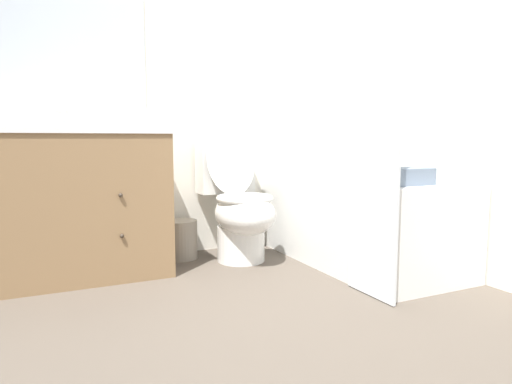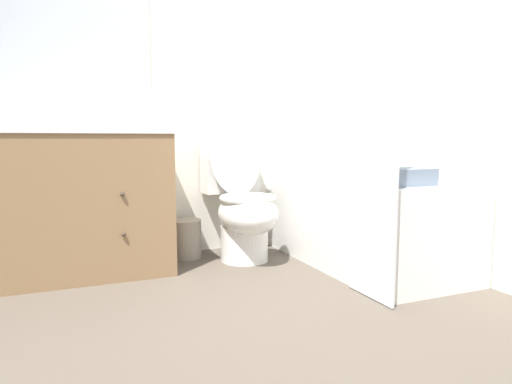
{
  "view_description": "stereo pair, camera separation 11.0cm",
  "coord_description": "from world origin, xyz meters",
  "px_view_note": "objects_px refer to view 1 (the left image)",
  "views": [
    {
      "loc": [
        -0.91,
        -1.52,
        0.82
      ],
      "look_at": [
        0.16,
        0.73,
        0.53
      ],
      "focal_mm": 32.0,
      "sensor_mm": 36.0,
      "label": 1
    },
    {
      "loc": [
        -0.81,
        -1.57,
        0.82
      ],
      "look_at": [
        0.16,
        0.73,
        0.53
      ],
      "focal_mm": 32.0,
      "sensor_mm": 36.0,
      "label": 2
    }
  ],
  "objects_px": {
    "vanity_cabinet": "(69,202)",
    "soap_dispenser": "(143,119)",
    "wastebasket": "(181,239)",
    "bathtub": "(356,219)",
    "sink_faucet": "(64,123)",
    "toilet": "(239,207)",
    "bath_towel_folded": "(399,176)",
    "tissue_box": "(105,120)"
  },
  "relations": [
    {
      "from": "sink_faucet",
      "to": "soap_dispenser",
      "type": "distance_m",
      "value": 0.48
    },
    {
      "from": "sink_faucet",
      "to": "bath_towel_folded",
      "type": "relative_size",
      "value": 0.42
    },
    {
      "from": "toilet",
      "to": "bathtub",
      "type": "xyz_separation_m",
      "value": [
        0.69,
        -0.37,
        -0.08
      ]
    },
    {
      "from": "sink_faucet",
      "to": "tissue_box",
      "type": "relative_size",
      "value": 1.01
    },
    {
      "from": "vanity_cabinet",
      "to": "toilet",
      "type": "relative_size",
      "value": 1.24
    },
    {
      "from": "wastebasket",
      "to": "soap_dispenser",
      "type": "bearing_deg",
      "value": -159.21
    },
    {
      "from": "tissue_box",
      "to": "soap_dispenser",
      "type": "height_order",
      "value": "soap_dispenser"
    },
    {
      "from": "vanity_cabinet",
      "to": "toilet",
      "type": "xyz_separation_m",
      "value": [
        1.05,
        -0.07,
        -0.08
      ]
    },
    {
      "from": "bathtub",
      "to": "soap_dispenser",
      "type": "height_order",
      "value": "soap_dispenser"
    },
    {
      "from": "toilet",
      "to": "tissue_box",
      "type": "xyz_separation_m",
      "value": [
        -0.84,
        0.03,
        0.56
      ]
    },
    {
      "from": "vanity_cabinet",
      "to": "toilet",
      "type": "distance_m",
      "value": 1.06
    },
    {
      "from": "bathtub",
      "to": "toilet",
      "type": "bearing_deg",
      "value": 151.44
    },
    {
      "from": "bathtub",
      "to": "tissue_box",
      "type": "relative_size",
      "value": 10.43
    },
    {
      "from": "vanity_cabinet",
      "to": "tissue_box",
      "type": "bearing_deg",
      "value": -11.86
    },
    {
      "from": "toilet",
      "to": "tissue_box",
      "type": "relative_size",
      "value": 6.46
    },
    {
      "from": "sink_faucet",
      "to": "toilet",
      "type": "bearing_deg",
      "value": -14.48
    },
    {
      "from": "vanity_cabinet",
      "to": "toilet",
      "type": "height_order",
      "value": "toilet"
    },
    {
      "from": "sink_faucet",
      "to": "bath_towel_folded",
      "type": "distance_m",
      "value": 2.02
    },
    {
      "from": "vanity_cabinet",
      "to": "sink_faucet",
      "type": "bearing_deg",
      "value": 90.0
    },
    {
      "from": "wastebasket",
      "to": "bath_towel_folded",
      "type": "relative_size",
      "value": 0.78
    },
    {
      "from": "sink_faucet",
      "to": "tissue_box",
      "type": "height_order",
      "value": "sink_faucet"
    },
    {
      "from": "sink_faucet",
      "to": "tissue_box",
      "type": "bearing_deg",
      "value": -48.7
    },
    {
      "from": "soap_dispenser",
      "to": "bath_towel_folded",
      "type": "height_order",
      "value": "soap_dispenser"
    },
    {
      "from": "bathtub",
      "to": "bath_towel_folded",
      "type": "height_order",
      "value": "bath_towel_folded"
    },
    {
      "from": "vanity_cabinet",
      "to": "soap_dispenser",
      "type": "xyz_separation_m",
      "value": [
        0.45,
        0.02,
        0.49
      ]
    },
    {
      "from": "bathtub",
      "to": "wastebasket",
      "type": "distance_m",
      "value": 1.19
    },
    {
      "from": "toilet",
      "to": "wastebasket",
      "type": "xyz_separation_m",
      "value": [
        -0.35,
        0.19,
        -0.23
      ]
    },
    {
      "from": "bath_towel_folded",
      "to": "wastebasket",
      "type": "bearing_deg",
      "value": 129.37
    },
    {
      "from": "wastebasket",
      "to": "tissue_box",
      "type": "relative_size",
      "value": 1.89
    },
    {
      "from": "vanity_cabinet",
      "to": "wastebasket",
      "type": "relative_size",
      "value": 4.25
    },
    {
      "from": "vanity_cabinet",
      "to": "bathtub",
      "type": "height_order",
      "value": "vanity_cabinet"
    },
    {
      "from": "sink_faucet",
      "to": "soap_dispenser",
      "type": "height_order",
      "value": "soap_dispenser"
    },
    {
      "from": "vanity_cabinet",
      "to": "bath_towel_folded",
      "type": "distance_m",
      "value": 1.89
    },
    {
      "from": "bathtub",
      "to": "wastebasket",
      "type": "bearing_deg",
      "value": 151.33
    },
    {
      "from": "sink_faucet",
      "to": "bath_towel_folded",
      "type": "height_order",
      "value": "sink_faucet"
    },
    {
      "from": "vanity_cabinet",
      "to": "soap_dispenser",
      "type": "height_order",
      "value": "soap_dispenser"
    },
    {
      "from": "vanity_cabinet",
      "to": "tissue_box",
      "type": "relative_size",
      "value": 8.04
    },
    {
      "from": "soap_dispenser",
      "to": "wastebasket",
      "type": "bearing_deg",
      "value": 20.79
    },
    {
      "from": "bath_towel_folded",
      "to": "bathtub",
      "type": "bearing_deg",
      "value": 76.19
    },
    {
      "from": "sink_faucet",
      "to": "toilet",
      "type": "relative_size",
      "value": 0.16
    },
    {
      "from": "sink_faucet",
      "to": "toilet",
      "type": "xyz_separation_m",
      "value": [
        1.05,
        -0.27,
        -0.55
      ]
    },
    {
      "from": "wastebasket",
      "to": "bath_towel_folded",
      "type": "distance_m",
      "value": 1.51
    }
  ]
}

